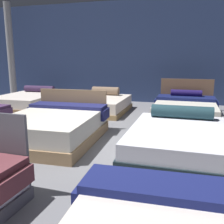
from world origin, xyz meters
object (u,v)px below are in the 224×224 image
at_px(bed_8, 27,101).
at_px(bed_9, 99,104).
at_px(bed_6, 179,140).
at_px(bed_5, 54,127).
at_px(bed_10, 185,108).
at_px(support_pillar, 11,53).

height_order(bed_8, bed_9, bed_9).
bearing_deg(bed_6, bed_8, 150.23).
xyz_separation_m(bed_5, bed_6, (2.30, -0.05, -0.04)).
distance_m(bed_6, bed_10, 2.92).
xyz_separation_m(bed_8, support_pillar, (-1.40, 1.22, 1.54)).
bearing_deg(bed_6, bed_5, 179.55).
distance_m(bed_5, support_pillar, 5.74).
relative_size(bed_8, bed_10, 0.94).
xyz_separation_m(bed_9, support_pillar, (-3.82, 1.19, 1.53)).
bearing_deg(bed_6, bed_10, 89.13).
height_order(bed_10, support_pillar, support_pillar).
relative_size(bed_9, support_pillar, 0.56).
bearing_deg(bed_5, bed_6, -3.06).
xyz_separation_m(bed_5, bed_10, (2.39, 2.86, -0.04)).
height_order(bed_8, bed_10, bed_10).
height_order(bed_8, support_pillar, support_pillar).
bearing_deg(bed_10, bed_8, -177.43).
xyz_separation_m(bed_5, bed_8, (-2.45, 2.76, -0.05)).
distance_m(bed_5, bed_8, 3.69).
xyz_separation_m(bed_5, bed_9, (-0.03, 2.79, -0.05)).
bearing_deg(support_pillar, bed_6, -33.23).
height_order(bed_9, bed_10, bed_10).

